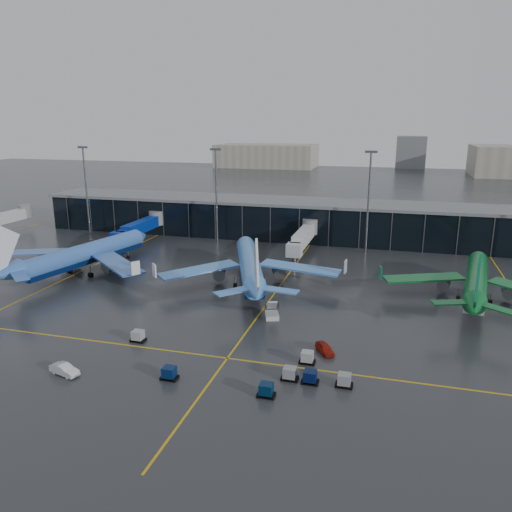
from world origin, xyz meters
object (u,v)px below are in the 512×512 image
(airliner_klm_near, at_px, (249,252))
(airliner_aer_lingus, at_px, (478,268))
(airliner_arkefly, at_px, (85,242))
(service_van_red, at_px, (325,348))
(mobile_airstair, at_px, (272,314))
(service_van_white, at_px, (64,369))
(baggage_carts, at_px, (258,369))

(airliner_klm_near, distance_m, airliner_aer_lingus, 43.35)
(airliner_arkefly, bearing_deg, service_van_red, -12.51)
(airliner_aer_lingus, xyz_separation_m, mobile_airstair, (-34.47, -19.17, -5.37))
(airliner_arkefly, relative_size, airliner_aer_lingus, 1.13)
(mobile_airstair, xyz_separation_m, service_van_white, (-21.69, -26.49, -0.04))
(airliner_arkefly, bearing_deg, airliner_aer_lingus, 15.16)
(airliner_aer_lingus, relative_size, mobile_airstair, 10.71)
(baggage_carts, distance_m, mobile_airstair, 19.79)
(airliner_arkefly, distance_m, service_van_white, 47.83)
(airliner_aer_lingus, distance_m, baggage_carts, 50.28)
(airliner_arkefly, distance_m, airliner_klm_near, 36.78)
(airliner_klm_near, bearing_deg, service_van_red, -74.33)
(airliner_klm_near, distance_m, service_van_red, 33.93)
(service_van_red, xyz_separation_m, service_van_white, (-32.22, -15.66, 0.02))
(airliner_klm_near, height_order, service_van_red, airliner_klm_near)
(baggage_carts, relative_size, mobile_airstair, 9.06)
(airliner_aer_lingus, distance_m, mobile_airstair, 39.81)
(airliner_aer_lingus, xyz_separation_m, baggage_carts, (-31.59, -38.75, -5.38))
(airliner_klm_near, bearing_deg, baggage_carts, -91.71)
(airliner_arkefly, xyz_separation_m, service_van_red, (56.04, -25.35, -6.23))
(airliner_aer_lingus, bearing_deg, baggage_carts, -120.47)
(service_van_red, distance_m, service_van_white, 35.82)
(airliner_aer_lingus, relative_size, service_van_white, 9.06)
(mobile_airstair, relative_size, service_van_red, 0.90)
(airliner_klm_near, bearing_deg, airliner_aer_lingus, -16.00)
(airliner_klm_near, height_order, service_van_white, airliner_klm_near)
(service_van_red, relative_size, service_van_white, 0.94)
(airliner_arkefly, xyz_separation_m, airliner_klm_near, (36.73, 1.88, -0.19))
(airliner_aer_lingus, xyz_separation_m, service_van_red, (-23.94, -30.00, -5.43))
(airliner_arkefly, relative_size, airliner_klm_near, 1.03)
(airliner_aer_lingus, bearing_deg, mobile_airstair, -142.20)
(baggage_carts, distance_m, service_van_white, 25.52)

